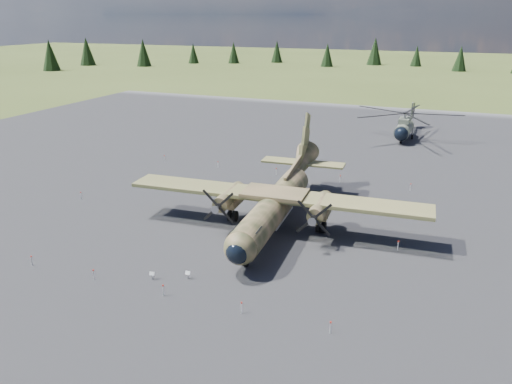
% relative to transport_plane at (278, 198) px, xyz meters
% --- Properties ---
extents(ground, '(500.00, 500.00, 0.00)m').
position_rel_transport_plane_xyz_m(ground, '(-5.24, -1.43, -2.63)').
color(ground, '#515E29').
rests_on(ground, ground).
extents(apron, '(120.00, 120.00, 0.04)m').
position_rel_transport_plane_xyz_m(apron, '(-5.24, 8.57, -2.63)').
color(apron, '#56565A').
rests_on(apron, ground).
extents(transport_plane, '(27.77, 25.20, 9.15)m').
position_rel_transport_plane_xyz_m(transport_plane, '(0.00, 0.00, 0.00)').
color(transport_plane, '#343B20').
rests_on(transport_plane, ground).
extents(helicopter_near, '(17.69, 20.71, 4.43)m').
position_rel_transport_plane_xyz_m(helicopter_near, '(7.32, 39.23, 0.51)').
color(helicopter_near, slate).
rests_on(helicopter_near, ground).
extents(info_placard_left, '(0.41, 0.25, 0.61)m').
position_rel_transport_plane_xyz_m(info_placard_left, '(-5.25, -13.25, -2.22)').
color(info_placard_left, gray).
rests_on(info_placard_left, ground).
extents(info_placard_right, '(0.39, 0.17, 0.61)m').
position_rel_transport_plane_xyz_m(info_placard_right, '(-2.82, -12.16, -2.22)').
color(info_placard_right, gray).
rests_on(info_placard_right, ground).
extents(barrier_fence, '(33.12, 29.62, 0.85)m').
position_rel_transport_plane_xyz_m(barrier_fence, '(-5.70, -1.50, -2.12)').
color(barrier_fence, silver).
rests_on(barrier_fence, ground).
extents(treeline, '(338.98, 337.39, 10.99)m').
position_rel_transport_plane_xyz_m(treeline, '(-6.93, 2.66, 2.23)').
color(treeline, black).
rests_on(treeline, ground).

